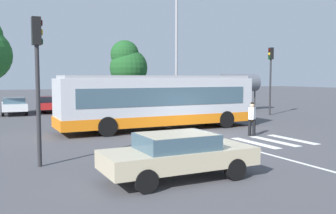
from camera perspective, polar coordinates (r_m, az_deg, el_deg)
The scene contains 17 objects.
ground_plane at distance 18.45m, azimuth 5.13°, elevation -4.71°, with size 160.00×160.00×0.00m, color #47474C.
city_transit_bus at distance 21.16m, azimuth -1.46°, elevation 0.83°, with size 11.44×2.68×3.06m.
pedestrian_crossing_street at distance 19.37m, azimuth 12.67°, elevation -1.47°, with size 0.49×0.44×1.72m.
foreground_sedan at distance 10.95m, azimuth 1.55°, elevation -7.04°, with size 4.50×1.88×1.35m.
parked_car_white at distance 32.27m, azimuth -22.39°, elevation 0.31°, with size 2.01×4.57×1.35m.
parked_car_red at distance 33.23m, azimuth -17.79°, elevation 0.55°, with size 2.24×4.65×1.35m.
parked_car_champagne at distance 33.56m, azimuth -13.36°, elevation 0.68°, with size 2.09×4.60×1.35m.
parked_car_black at distance 34.34m, azimuth -8.85°, elevation 0.84°, with size 1.97×4.55×1.35m.
parked_car_charcoal at distance 34.95m, azimuth -4.27°, elevation 0.94°, with size 1.98×4.55×1.35m.
parked_car_teal at distance 36.39m, azimuth -0.57°, elevation 1.10°, with size 2.22×4.65×1.35m.
traffic_light_near_corner at distance 12.99m, azimuth -19.26°, elevation 5.70°, with size 0.33×0.32×4.91m.
traffic_light_far_corner at distance 30.24m, azimuth 15.34°, elevation 5.39°, with size 0.33×0.32×5.24m.
bus_stop_shelter at distance 33.71m, azimuth 10.75°, elevation 3.55°, with size 3.66×1.54×3.25m.
twin_arm_street_lamp at distance 29.72m, azimuth 1.30°, elevation 10.15°, with size 5.09×0.32×9.53m.
background_tree_right at distance 38.30m, azimuth -6.18°, elevation 6.52°, with size 3.82×3.82×6.68m.
crosswalk_painted_stripes at distance 16.74m, azimuth 10.08°, elevation -5.70°, with size 7.18×3.09×0.01m.
lane_center_line at distance 20.29m, azimuth 2.85°, elevation -3.84°, with size 0.16×24.00×0.01m, color silver.
Camera 1 is at (-9.50, -15.54, 2.97)m, focal length 40.04 mm.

